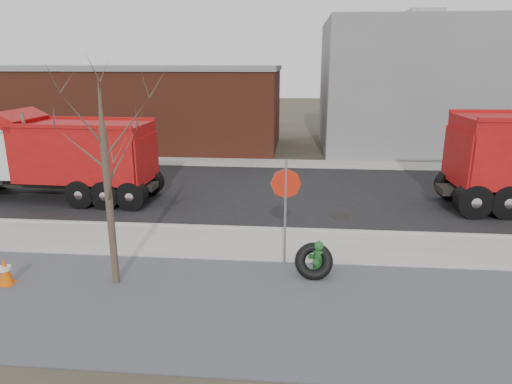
# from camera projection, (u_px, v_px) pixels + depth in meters

# --- Properties ---
(ground) EXTENTS (120.00, 120.00, 0.00)m
(ground) POSITION_uv_depth(u_px,v_px,m) (250.00, 248.00, 13.95)
(ground) COLOR #383328
(ground) RESTS_ON ground
(gravel_verge) EXTENTS (60.00, 5.00, 0.03)m
(gravel_verge) POSITION_uv_depth(u_px,v_px,m) (235.00, 306.00, 10.59)
(gravel_verge) COLOR slate
(gravel_verge) RESTS_ON ground
(sidewalk) EXTENTS (60.00, 2.50, 0.06)m
(sidewalk) POSITION_uv_depth(u_px,v_px,m) (251.00, 244.00, 14.18)
(sidewalk) COLOR #9E9B93
(sidewalk) RESTS_ON ground
(curb) EXTENTS (60.00, 0.15, 0.11)m
(curb) POSITION_uv_depth(u_px,v_px,m) (255.00, 229.00, 15.42)
(curb) COLOR #9E9B93
(curb) RESTS_ON ground
(road) EXTENTS (60.00, 9.40, 0.02)m
(road) POSITION_uv_depth(u_px,v_px,m) (265.00, 192.00, 19.98)
(road) COLOR black
(road) RESTS_ON ground
(far_sidewalk) EXTENTS (60.00, 2.00, 0.06)m
(far_sidewalk) POSITION_uv_depth(u_px,v_px,m) (272.00, 163.00, 25.43)
(far_sidewalk) COLOR #9E9B93
(far_sidewalk) RESTS_ON ground
(building_grey) EXTENTS (12.00, 10.00, 8.00)m
(building_grey) POSITION_uv_depth(u_px,v_px,m) (418.00, 86.00, 29.29)
(building_grey) COLOR gray
(building_grey) RESTS_ON ground
(building_brick) EXTENTS (20.20, 8.20, 5.30)m
(building_brick) POSITION_uv_depth(u_px,v_px,m) (127.00, 106.00, 30.36)
(building_brick) COLOR maroon
(building_brick) RESTS_ON ground
(bare_tree) EXTENTS (3.20, 3.20, 5.20)m
(bare_tree) POSITION_uv_depth(u_px,v_px,m) (105.00, 158.00, 10.83)
(bare_tree) COLOR #382D23
(bare_tree) RESTS_ON ground
(fire_hydrant) EXTENTS (0.54, 0.53, 0.95)m
(fire_hydrant) POSITION_uv_depth(u_px,v_px,m) (318.00, 259.00, 12.12)
(fire_hydrant) COLOR #266528
(fire_hydrant) RESTS_ON ground
(truck_tire) EXTENTS (1.02, 0.80, 0.99)m
(truck_tire) POSITION_uv_depth(u_px,v_px,m) (314.00, 261.00, 11.99)
(truck_tire) COLOR black
(truck_tire) RESTS_ON ground
(stop_sign) EXTENTS (0.82, 0.06, 3.01)m
(stop_sign) POSITION_uv_depth(u_px,v_px,m) (286.00, 195.00, 12.24)
(stop_sign) COLOR gray
(stop_sign) RESTS_ON ground
(traffic_cone_near) EXTENTS (0.39, 0.39, 0.74)m
(traffic_cone_near) POSITION_uv_depth(u_px,v_px,m) (5.00, 271.00, 11.55)
(traffic_cone_near) COLOR #E55707
(traffic_cone_near) RESTS_ON ground
(dump_truck_red_b) EXTENTS (8.58, 2.75, 3.61)m
(dump_truck_red_b) POSITION_uv_depth(u_px,v_px,m) (60.00, 156.00, 18.39)
(dump_truck_red_b) COLOR black
(dump_truck_red_b) RESTS_ON ground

